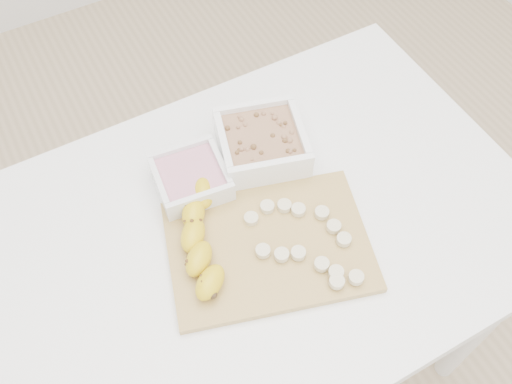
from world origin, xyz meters
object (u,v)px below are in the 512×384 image
cutting_board (269,246)px  banana (202,238)px  table (263,247)px  bowl_yogurt (191,179)px  bowl_granola (262,144)px

cutting_board → banana: size_ratio=1.49×
table → bowl_yogurt: 0.20m
bowl_granola → banana: (-0.19, -0.13, -0.00)m
bowl_yogurt → cutting_board: bowl_yogurt is taller
bowl_yogurt → cutting_board: 0.19m
bowl_granola → table: bearing=-117.5°
bowl_granola → banana: bearing=-145.7°
table → banana: bearing=177.7°
table → bowl_granola: bowl_granola is taller
bowl_yogurt → bowl_granola: 0.15m
cutting_board → banana: 0.12m
bowl_yogurt → banana: (-0.04, -0.13, 0.00)m
bowl_yogurt → bowl_granola: bearing=1.5°
banana → bowl_granola: bearing=68.1°
cutting_board → table: bearing=69.4°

